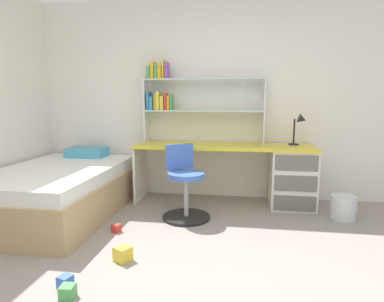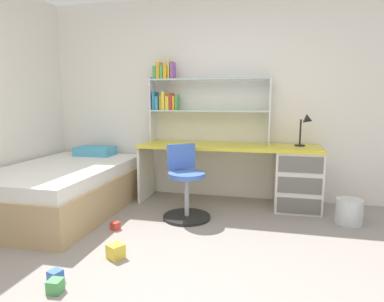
# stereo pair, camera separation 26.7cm
# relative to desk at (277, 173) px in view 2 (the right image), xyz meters

# --- Properties ---
(ground_plane) EXTENTS (5.74, 5.79, 0.02)m
(ground_plane) POSITION_rel_desk_xyz_m (-0.70, -2.08, -0.43)
(ground_plane) COLOR gray
(room_shell) EXTENTS (5.74, 5.79, 2.59)m
(room_shell) POSITION_rel_desk_xyz_m (-1.91, -0.87, 0.87)
(room_shell) COLOR white
(room_shell) RESTS_ON ground_plane
(desk) EXTENTS (2.18, 0.58, 0.74)m
(desk) POSITION_rel_desk_xyz_m (0.00, 0.00, 0.00)
(desk) COLOR gold
(desk) RESTS_ON ground_plane
(bookshelf_hutch) EXTENTS (1.53, 0.22, 1.05)m
(bookshelf_hutch) POSITION_rel_desk_xyz_m (-1.12, 0.18, 0.93)
(bookshelf_hutch) COLOR silver
(bookshelf_hutch) RESTS_ON desk
(desk_lamp) EXTENTS (0.20, 0.17, 0.38)m
(desk_lamp) POSITION_rel_desk_xyz_m (0.31, 0.06, 0.57)
(desk_lamp) COLOR black
(desk_lamp) RESTS_ON desk
(swivel_chair) EXTENTS (0.52, 0.52, 0.80)m
(swivel_chair) POSITION_rel_desk_xyz_m (-0.98, -0.60, -0.10)
(swivel_chair) COLOR black
(swivel_chair) RESTS_ON ground_plane
(bed_platform) EXTENTS (1.27, 1.98, 0.66)m
(bed_platform) POSITION_rel_desk_xyz_m (-2.42, -0.68, -0.15)
(bed_platform) COLOR tan
(bed_platform) RESTS_ON ground_plane
(waste_bin) EXTENTS (0.27, 0.27, 0.26)m
(waste_bin) POSITION_rel_desk_xyz_m (0.73, -0.39, -0.29)
(waste_bin) COLOR silver
(waste_bin) RESTS_ON ground_plane
(toy_block_red_0) EXTENTS (0.10, 0.10, 0.08)m
(toy_block_red_0) POSITION_rel_desk_xyz_m (-1.58, -1.10, -0.38)
(toy_block_red_0) COLOR red
(toy_block_red_0) RESTS_ON ground_plane
(toy_block_blue_1) EXTENTS (0.11, 0.11, 0.08)m
(toy_block_blue_1) POSITION_rel_desk_xyz_m (-1.56, -2.08, -0.38)
(toy_block_blue_1) COLOR #3860B7
(toy_block_blue_1) RESTS_ON ground_plane
(toy_block_yellow_2) EXTENTS (0.16, 0.16, 0.12)m
(toy_block_yellow_2) POSITION_rel_desk_xyz_m (-1.30, -1.65, -0.36)
(toy_block_yellow_2) COLOR gold
(toy_block_yellow_2) RESTS_ON ground_plane
(toy_block_green_3) EXTENTS (0.10, 0.10, 0.09)m
(toy_block_green_3) POSITION_rel_desk_xyz_m (-1.48, -2.20, -0.38)
(toy_block_green_3) COLOR #479E51
(toy_block_green_3) RESTS_ON ground_plane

